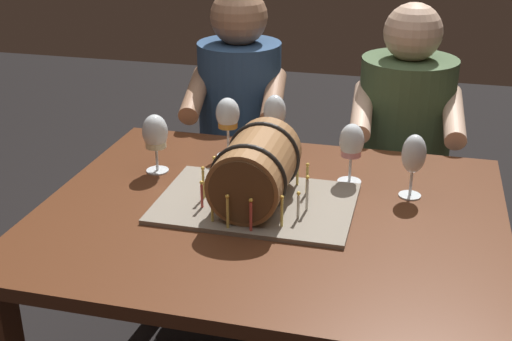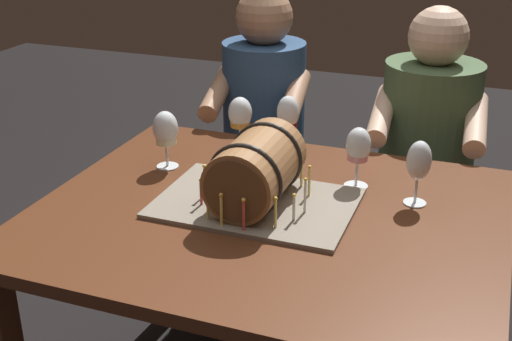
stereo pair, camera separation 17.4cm
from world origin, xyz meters
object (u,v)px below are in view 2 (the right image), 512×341
Objects in this scene: wine_glass_amber at (240,116)px; wine_glass_white at (166,131)px; person_seated_left at (263,158)px; wine_glass_rose at (358,148)px; person_seated_right at (423,181)px; wine_glass_empty at (419,162)px; wine_glass_red at (288,115)px; barrel_cake at (256,175)px; dining_table at (269,247)px.

wine_glass_amber reaches higher than wine_glass_white.
wine_glass_rose is at bearing -50.07° from person_seated_left.
wine_glass_rose is at bearing -102.42° from person_seated_right.
wine_glass_empty is at bearing -16.31° from wine_glass_rose.
wine_glass_red is 0.16× the size of person_seated_right.
person_seated_right reaches higher than barrel_cake.
person_seated_right is (0.13, 0.58, -0.33)m from wine_glass_rose.
person_seated_right reaches higher than wine_glass_red.
barrel_cake is 2.93× the size of wine_glass_rose.
wine_glass_empty is 0.97m from person_seated_left.
wine_glass_amber is at bearing 118.43° from barrel_cake.
person_seated_right reaches higher than wine_glass_empty.
wine_glass_red is (0.13, 0.07, -0.01)m from wine_glass_amber.
dining_table is 1.01× the size of person_seated_left.
dining_table is 0.86m from person_seated_right.
wine_glass_white is at bearing -179.16° from wine_glass_empty.
wine_glass_empty is at bearing -43.82° from person_seated_left.
wine_glass_rose is 0.93× the size of wine_glass_amber.
wine_glass_empty is 0.95× the size of wine_glass_red.
barrel_cake is at bearing -84.51° from wine_glass_red.
wine_glass_white is at bearing -96.64° from person_seated_left.
person_seated_right is (0.35, 0.78, -0.30)m from barrel_cake.
person_seated_left is (-0.26, 0.78, -0.30)m from barrel_cake.
person_seated_left is at bearing 108.50° from barrel_cake.
dining_table is 0.47m from wine_glass_red.
dining_table is at bearing -78.68° from wine_glass_red.
wine_glass_amber is 0.59m from person_seated_left.
wine_glass_empty is at bearing -86.06° from person_seated_right.
wine_glass_amber is 0.16× the size of person_seated_left.
wine_glass_amber is at bearing 164.83° from wine_glass_empty.
wine_glass_white is (-0.38, 0.16, 0.23)m from dining_table.
wine_glass_empty is (0.35, 0.17, 0.23)m from dining_table.
wine_glass_amber is at bearing 122.76° from dining_table.
wine_glass_rose is at bearing -33.66° from wine_glass_red.
barrel_cake reaches higher than dining_table.
wine_glass_amber is (-0.56, 0.15, 0.01)m from wine_glass_empty.
wine_glass_rose is 0.56m from wine_glass_white.
person_seated_left is at bearing 110.84° from dining_table.
person_seated_right is at bearing 69.12° from dining_table.
person_seated_left reaches higher than wine_glass_white.
person_seated_left is at bearing 129.93° from wine_glass_rose.
wine_glass_empty is 0.48m from wine_glass_red.
wine_glass_amber is at bearing -137.22° from person_seated_right.
wine_glass_white is (-0.34, 0.15, 0.03)m from barrel_cake.
person_seated_left reaches higher than wine_glass_red.
dining_table is 6.84× the size of wine_glass_rose.
wine_glass_empty reaches higher than wine_glass_rose.
barrel_cake is 0.37m from wine_glass_white.
person_seated_left is (-0.31, 0.80, -0.10)m from dining_table.
wine_glass_amber is 0.24m from wine_glass_white.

